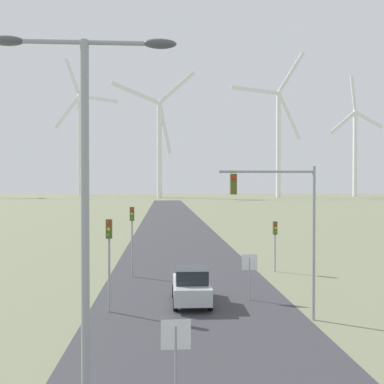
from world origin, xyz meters
name	(u,v)px	position (x,y,z in m)	size (l,w,h in m)	color
road_surface	(177,237)	(0.00, 48.00, 0.00)	(10.00, 240.00, 0.01)	#38383D
streetlamp	(85,193)	(-3.11, 6.67, 5.81)	(3.86, 0.32, 9.06)	#93999E
stop_sign_near	(176,346)	(-1.14, 9.08, 1.65)	(0.81, 0.07, 2.37)	#93999E
stop_sign_far	(250,268)	(2.98, 20.04, 1.66)	(0.81, 0.07, 2.37)	#93999E
traffic_light_post_near_left	(109,244)	(-4.01, 18.29, 3.18)	(0.28, 0.34, 4.36)	#93999E
traffic_light_post_near_right	(275,235)	(6.18, 27.44, 2.55)	(0.28, 0.34, 3.46)	#93999E
traffic_light_post_mid_left	(132,226)	(-3.51, 26.37, 3.31)	(0.28, 0.34, 4.54)	#93999E
traffic_light_mast_overhead	(283,212)	(3.78, 16.47, 4.78)	(4.28, 0.35, 6.81)	#93999E
car_approaching	(191,286)	(-0.07, 19.54, 0.91)	(1.88, 4.12, 1.83)	#B7BCC1
wind_turbine_left	(80,135)	(-46.08, 240.29, 32.53)	(34.97, 7.88, 73.62)	white
wind_turbine_center	(159,138)	(-3.31, 198.78, 27.13)	(37.63, 13.86, 58.67)	white
wind_turbine_right	(278,132)	(53.16, 207.92, 31.05)	(37.49, 8.79, 70.40)	white
wind_turbine_far_right	(355,144)	(96.94, 222.38, 26.85)	(31.58, 9.15, 61.79)	white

